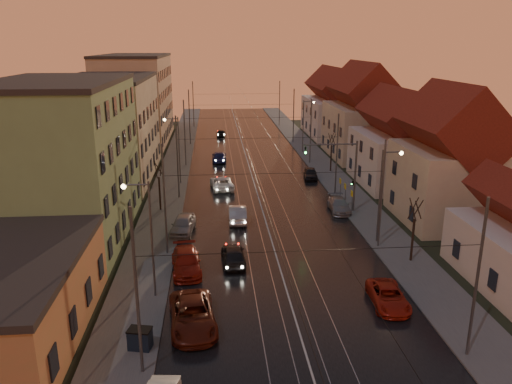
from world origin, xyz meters
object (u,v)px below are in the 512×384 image
object	(u,v)px
street_lamp_0	(146,229)
driving_car_2	(222,183)
street_lamp_3	(305,121)
driving_car_3	(219,157)
driving_car_1	(238,213)
parked_left_3	(183,224)
dumpster	(140,339)
parked_left_2	(186,262)
parked_right_1	(339,205)
street_lamp_2	(176,144)
traffic_light_mast	(346,167)
parked_right_0	(388,296)
parked_right_2	(311,173)
driving_car_4	(221,133)
driving_car_0	(233,255)
street_lamp_1	(384,187)
parked_left_1	(192,315)

from	to	relation	value
street_lamp_0	driving_car_2	world-z (taller)	street_lamp_0
street_lamp_3	driving_car_3	world-z (taller)	street_lamp_3
driving_car_1	driving_car_3	distance (m)	25.12
parked_left_3	dumpster	size ratio (longest dim) A/B	3.81
parked_left_2	parked_right_1	world-z (taller)	parked_left_2
street_lamp_2	traffic_light_mast	bearing A→B (deg)	-35.07
street_lamp_0	street_lamp_3	world-z (taller)	same
street_lamp_2	parked_right_0	bearing A→B (deg)	-63.20
traffic_light_mast	parked_right_2	xyz separation A→B (m)	(-0.84, 12.92, -3.92)
driving_car_1	traffic_light_mast	bearing A→B (deg)	-169.56
driving_car_1	parked_left_2	size ratio (longest dim) A/B	0.92
driving_car_4	parked_right_0	size ratio (longest dim) A/B	0.82
traffic_light_mast	dumpster	distance (m)	28.01
street_lamp_0	dumpster	xyz separation A→B (m)	(0.14, -5.95, -4.19)
parked_right_1	traffic_light_mast	bearing A→B (deg)	-35.97
driving_car_0	parked_left_3	xyz separation A→B (m)	(-4.17, 6.85, 0.04)
parked_right_0	parked_right_2	bearing A→B (deg)	92.11
parked_left_2	street_lamp_3	bearing A→B (deg)	62.50
street_lamp_0	dumpster	bearing A→B (deg)	-88.69
driving_car_1	driving_car_2	size ratio (longest dim) A/B	0.90
street_lamp_0	driving_car_1	xyz separation A→B (m)	(6.47, 14.29, -4.12)
parked_right_0	dumpster	size ratio (longest dim) A/B	3.77
driving_car_2	parked_right_1	bearing A→B (deg)	136.38
traffic_light_mast	parked_right_1	distance (m)	3.97
parked_left_3	parked_right_1	bearing A→B (deg)	24.29
street_lamp_1	parked_left_1	world-z (taller)	street_lamp_1
street_lamp_0	traffic_light_mast	size ratio (longest dim) A/B	1.11
driving_car_1	parked_left_2	xyz separation A→B (m)	(-4.31, -10.47, -0.03)
street_lamp_0	parked_left_1	bearing A→B (deg)	-52.87
street_lamp_1	driving_car_3	distance (m)	34.25
driving_car_0	driving_car_3	distance (m)	34.52
street_lamp_3	driving_car_2	size ratio (longest dim) A/B	1.55
street_lamp_3	parked_right_1	distance (m)	28.05
street_lamp_3	parked_left_3	world-z (taller)	street_lamp_3
driving_car_4	parked_left_3	xyz separation A→B (m)	(-4.19, -47.28, 0.14)
driving_car_2	parked_right_1	xyz separation A→B (m)	(11.51, -8.96, -0.06)
street_lamp_3	parked_left_3	xyz separation A→B (m)	(-16.70, -32.30, -4.11)
street_lamp_2	parked_left_3	world-z (taller)	street_lamp_2
traffic_light_mast	driving_car_0	world-z (taller)	traffic_light_mast
parked_right_0	parked_right_1	world-z (taller)	parked_right_1
traffic_light_mast	driving_car_1	xyz separation A→B (m)	(-10.63, -1.71, -3.83)
driving_car_0	parked_right_1	xyz separation A→B (m)	(11.03, 11.46, -0.07)
street_lamp_0	parked_left_1	world-z (taller)	street_lamp_0
driving_car_1	parked_left_2	distance (m)	11.33
street_lamp_2	parked_left_2	distance (m)	24.63
street_lamp_1	parked_right_1	size ratio (longest dim) A/B	1.75
street_lamp_0	street_lamp_2	xyz separation A→B (m)	(0.00, 28.00, 0.00)
driving_car_3	street_lamp_0	bearing A→B (deg)	82.89
street_lamp_1	parked_left_2	bearing A→B (deg)	-165.39
parked_left_3	parked_right_0	xyz separation A→B (m)	(13.80, -14.00, -0.15)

